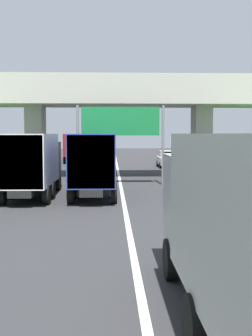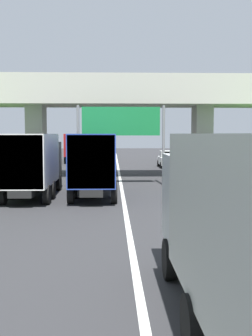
{
  "view_description": "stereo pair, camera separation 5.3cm",
  "coord_description": "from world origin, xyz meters",
  "px_view_note": "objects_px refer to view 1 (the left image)",
  "views": [
    {
      "loc": [
        -0.62,
        1.21,
        3.44
      ],
      "look_at": [
        0.0,
        18.54,
        2.0
      ],
      "focal_mm": 44.2,
      "sensor_mm": 36.0,
      "label": 1
    },
    {
      "loc": [
        -0.57,
        1.2,
        3.44
      ],
      "look_at": [
        0.0,
        18.54,
        2.0
      ],
      "focal_mm": 44.2,
      "sensor_mm": 36.0,
      "label": 2
    }
  ],
  "objects_px": {
    "truck_blue": "(94,161)",
    "truck_black": "(33,162)",
    "truck_red": "(76,146)",
    "car_white": "(167,159)",
    "car_green": "(209,179)",
    "overhead_highway_sign": "(120,126)"
  },
  "relations": [
    {
      "from": "truck_blue",
      "to": "truck_black",
      "type": "distance_m",
      "value": 3.28
    },
    {
      "from": "overhead_highway_sign",
      "to": "truck_black",
      "type": "relative_size",
      "value": 0.81
    },
    {
      "from": "overhead_highway_sign",
      "to": "truck_red",
      "type": "distance_m",
      "value": 23.15
    },
    {
      "from": "truck_red",
      "to": "car_green",
      "type": "relative_size",
      "value": 1.78
    },
    {
      "from": "truck_red",
      "to": "truck_black",
      "type": "height_order",
      "value": "same"
    },
    {
      "from": "truck_blue",
      "to": "truck_black",
      "type": "bearing_deg",
      "value": -176.88
    },
    {
      "from": "car_white",
      "to": "car_green",
      "type": "height_order",
      "value": "same"
    },
    {
      "from": "car_white",
      "to": "truck_blue",
      "type": "bearing_deg",
      "value": -108.82
    },
    {
      "from": "overhead_highway_sign",
      "to": "truck_black",
      "type": "xyz_separation_m",
      "value": [
        -4.84,
        -5.3,
        -2.0
      ]
    },
    {
      "from": "truck_blue",
      "to": "car_green",
      "type": "bearing_deg",
      "value": 7.92
    },
    {
      "from": "car_green",
      "to": "overhead_highway_sign",
      "type": "bearing_deg",
      "value": 139.91
    },
    {
      "from": "car_green",
      "to": "truck_blue",
      "type": "bearing_deg",
      "value": -172.08
    },
    {
      "from": "overhead_highway_sign",
      "to": "truck_blue",
      "type": "height_order",
      "value": "overhead_highway_sign"
    },
    {
      "from": "overhead_highway_sign",
      "to": "truck_blue",
      "type": "xyz_separation_m",
      "value": [
        -1.56,
        -5.12,
        -2.0
      ]
    },
    {
      "from": "car_green",
      "to": "truck_black",
      "type": "bearing_deg",
      "value": -173.67
    },
    {
      "from": "truck_blue",
      "to": "car_green",
      "type": "height_order",
      "value": "truck_blue"
    },
    {
      "from": "car_white",
      "to": "truck_black",
      "type": "bearing_deg",
      "value": -116.74
    },
    {
      "from": "truck_red",
      "to": "car_green",
      "type": "xyz_separation_m",
      "value": [
        9.92,
        -26.74,
        -1.08
      ]
    },
    {
      "from": "truck_red",
      "to": "truck_blue",
      "type": "distance_m",
      "value": 27.86
    },
    {
      "from": "overhead_highway_sign",
      "to": "truck_blue",
      "type": "relative_size",
      "value": 0.81
    },
    {
      "from": "overhead_highway_sign",
      "to": "car_green",
      "type": "xyz_separation_m",
      "value": [
        5.0,
        -4.21,
        -3.07
      ]
    },
    {
      "from": "truck_blue",
      "to": "truck_black",
      "type": "xyz_separation_m",
      "value": [
        -3.28,
        -0.18,
        0.0
      ]
    }
  ]
}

